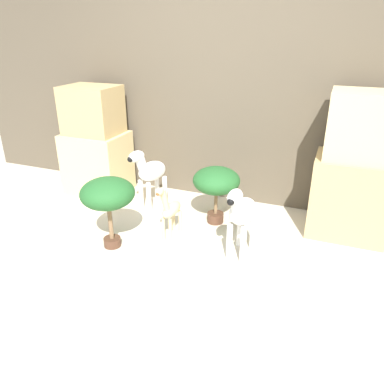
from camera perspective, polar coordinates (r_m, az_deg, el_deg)
The scene contains 9 objects.
ground_plane at distance 2.95m, azimuth -6.44°, elevation -13.35°, with size 14.00×14.00×0.00m, color beige.
wall_back at distance 4.03m, azimuth 4.62°, elevation 14.03°, with size 6.40×0.08×2.20m.
rock_pillar_left at distance 4.40m, azimuth -14.43°, elevation 7.01°, with size 0.67×0.53×1.21m.
rock_pillar_right at distance 3.61m, azimuth 23.42°, elevation 2.70°, with size 0.67×0.53×1.31m.
zebra_right at distance 3.05m, azimuth 7.53°, elevation -3.20°, with size 0.24×0.49×0.67m.
zebra_left at distance 3.90m, azimuth -6.48°, elevation 3.03°, with size 0.30×0.49×0.67m.
giraffe_figurine at distance 3.36m, azimuth -3.35°, elevation -2.67°, with size 0.13×0.40×0.55m.
potted_palm_front at distance 3.20m, azimuth -12.72°, elevation -0.46°, with size 0.46×0.46×0.64m.
potted_palm_back at distance 3.57m, azimuth 3.73°, elevation 1.47°, with size 0.45×0.45×0.57m.
Camera 1 is at (1.16, -2.06, 1.78)m, focal length 35.00 mm.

